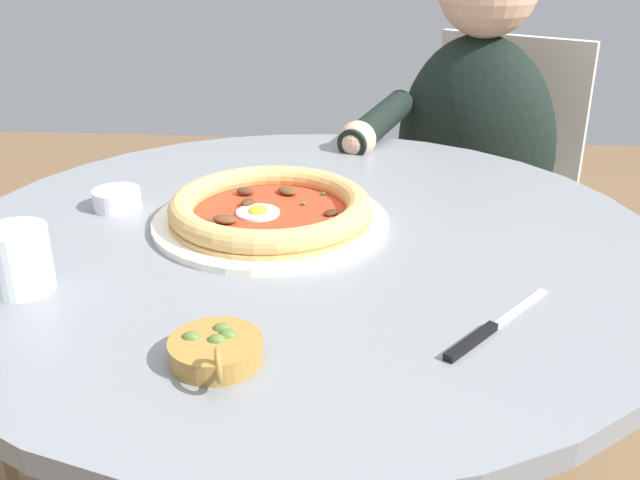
# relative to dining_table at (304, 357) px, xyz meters

# --- Properties ---
(dining_table) EXTENTS (0.99, 0.99, 0.75)m
(dining_table) POSITION_rel_dining_table_xyz_m (0.00, 0.00, 0.00)
(dining_table) COLOR gray
(dining_table) RESTS_ON ground
(pizza_on_plate) EXTENTS (0.33, 0.33, 0.05)m
(pizza_on_plate) POSITION_rel_dining_table_xyz_m (-0.05, 0.03, 0.22)
(pizza_on_plate) COLOR white
(pizza_on_plate) RESTS_ON dining_table
(water_glass) EXTENTS (0.07, 0.07, 0.08)m
(water_glass) POSITION_rel_dining_table_xyz_m (-0.31, -0.18, 0.23)
(water_glass) COLOR silver
(water_glass) RESTS_ON dining_table
(steak_knife) EXTENTS (0.13, 0.17, 0.01)m
(steak_knife) POSITION_rel_dining_table_xyz_m (0.22, -0.24, 0.20)
(steak_knife) COLOR silver
(steak_knife) RESTS_ON dining_table
(ramekin_capers) EXTENTS (0.07, 0.07, 0.03)m
(ramekin_capers) POSITION_rel_dining_table_xyz_m (-0.29, 0.08, 0.22)
(ramekin_capers) COLOR white
(ramekin_capers) RESTS_ON dining_table
(olive_pan) EXTENTS (0.09, 0.12, 0.05)m
(olive_pan) POSITION_rel_dining_table_xyz_m (-0.05, -0.31, 0.21)
(olive_pan) COLOR olive
(olive_pan) RESTS_ON dining_table
(diner_person) EXTENTS (0.50, 0.47, 1.12)m
(diner_person) POSITION_rel_dining_table_xyz_m (0.30, 0.62, -0.06)
(diner_person) COLOR #282833
(diner_person) RESTS_ON ground
(cafe_chair_diner) EXTENTS (0.53, 0.53, 0.90)m
(cafe_chair_diner) POSITION_rel_dining_table_xyz_m (0.37, 0.75, -0.02)
(cafe_chair_diner) COLOR beige
(cafe_chair_diner) RESTS_ON ground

